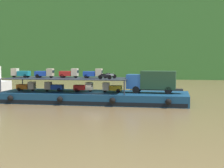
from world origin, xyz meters
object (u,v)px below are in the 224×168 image
mini_truck_lower_fore (112,87)px  mini_truck_upper_mid (45,73)px  mini_truck_lower_aft (54,87)px  mini_truck_upper_stern (20,73)px  mini_truck_lower_stern (26,86)px  mini_truck_upper_fore (69,73)px  mini_truck_lower_mid (84,87)px  covered_lorry (153,81)px  mini_truck_upper_bow (93,73)px  cargo_barge (93,97)px  motorcycle_upper_port (105,76)px  motorcycle_upper_centre (110,75)px

mini_truck_lower_fore → mini_truck_upper_mid: mini_truck_upper_mid is taller
mini_truck_lower_aft → mini_truck_upper_stern: (-5.13, -0.33, 2.00)m
mini_truck_lower_stern → mini_truck_upper_fore: size_ratio=1.00×
mini_truck_lower_mid → mini_truck_lower_fore: bearing=-1.2°
covered_lorry → mini_truck_upper_mid: (-15.86, -0.27, 1.00)m
mini_truck_lower_fore → mini_truck_upper_bow: size_ratio=1.01×
mini_truck_upper_stern → mini_truck_lower_aft: bearing=3.7°
cargo_barge → mini_truck_lower_mid: size_ratio=9.80×
covered_lorry → mini_truck_upper_bow: mini_truck_upper_bow is taller
mini_truck_upper_mid → motorcycle_upper_port: size_ratio=1.45×
mini_truck_lower_fore → mini_truck_upper_bow: 3.44m
mini_truck_lower_stern → motorcycle_upper_port: motorcycle_upper_port is taller
mini_truck_lower_aft → mini_truck_lower_fore: (8.79, -0.03, 0.00)m
mini_truck_lower_aft → mini_truck_upper_bow: 6.33m
mini_truck_lower_aft → motorcycle_upper_port: motorcycle_upper_port is taller
mini_truck_upper_mid → motorcycle_upper_centre: (9.73, 0.22, -0.26)m
mini_truck_lower_mid → mini_truck_upper_bow: (1.43, 0.11, 2.00)m
covered_lorry → mini_truck_upper_bow: (-8.61, 0.23, 1.00)m
covered_lorry → mini_truck_upper_mid: mini_truck_upper_mid is taller
mini_truck_lower_mid → mini_truck_upper_fore: bearing=171.5°
mini_truck_lower_stern → mini_truck_upper_bow: 10.43m
mini_truck_upper_mid → motorcycle_upper_centre: 9.73m
covered_lorry → motorcycle_upper_centre: size_ratio=4.17×
covered_lorry → mini_truck_upper_stern: bearing=-179.2°
mini_truck_lower_fore → mini_truck_upper_mid: 10.24m
mini_truck_lower_fore → cargo_barge: bearing=-177.7°
mini_truck_lower_mid → mini_truck_lower_aft: bearing=-179.3°
motorcycle_upper_port → mini_truck_lower_aft: bearing=164.7°
cargo_barge → mini_truck_upper_fore: 5.13m
mini_truck_lower_mid → mini_truck_upper_bow: mini_truck_upper_bow is taller
motorcycle_upper_centre → mini_truck_upper_mid: bearing=-178.7°
motorcycle_upper_port → covered_lorry: bearing=18.9°
cargo_barge → mini_truck_upper_mid: mini_truck_upper_mid is taller
mini_truck_lower_aft → motorcycle_upper_centre: (8.48, -0.10, 1.74)m
mini_truck_upper_stern → motorcycle_upper_centre: mini_truck_upper_stern is taller
mini_truck_upper_fore → covered_lorry: bearing=-2.1°
mini_truck_lower_fore → motorcycle_upper_port: size_ratio=1.47×
mini_truck_lower_aft → mini_truck_lower_fore: size_ratio=0.99×
mini_truck_lower_aft → mini_truck_lower_mid: (4.58, 0.06, 0.00)m
mini_truck_lower_fore → motorcycle_upper_port: motorcycle_upper_port is taller
mini_truck_lower_aft → mini_truck_upper_mid: (-1.25, -0.33, 2.00)m
mini_truck_lower_fore → mini_truck_upper_stern: 14.07m
covered_lorry → mini_truck_lower_aft: (-14.61, 0.05, -1.00)m
motorcycle_upper_centre → motorcycle_upper_port: bearing=-97.2°
mini_truck_upper_mid → mini_truck_upper_fore: bearing=11.6°
motorcycle_upper_port → motorcycle_upper_centre: 2.16m
mini_truck_lower_fore → mini_truck_upper_fore: (-6.50, 0.43, 2.00)m
mini_truck_lower_aft → mini_truck_lower_mid: same height
mini_truck_upper_stern → mini_truck_upper_bow: size_ratio=1.00×
mini_truck_lower_fore → mini_truck_upper_stern: (-13.92, -0.30, 2.00)m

